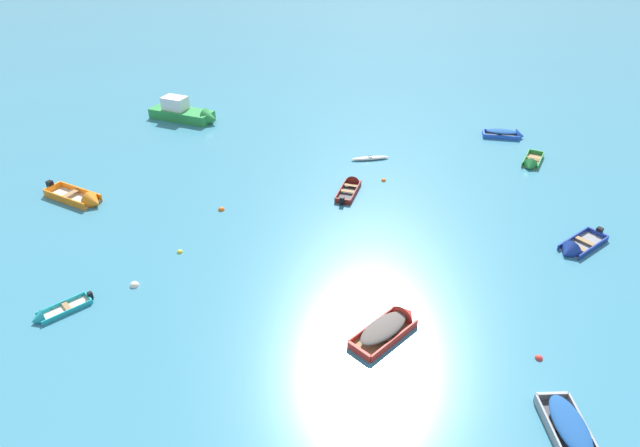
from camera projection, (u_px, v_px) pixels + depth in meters
The scene contains 15 objects.
rowboat_green_foreground_center at pixel (531, 164), 40.29m from camera, with size 2.19×3.34×1.04m.
rowboat_grey_far_right at pixel (576, 443), 19.97m from camera, with size 1.87×3.90×1.27m.
rowboat_red_midfield_left at pixel (392, 324), 25.42m from camera, with size 3.45×3.84×1.30m.
rowboat_turquoise_near_left at pixel (50, 315), 26.23m from camera, with size 2.48×2.64×0.81m.
rowboat_orange_cluster_inner at pixel (83, 199), 35.60m from camera, with size 4.74×2.99×1.31m.
kayak_white_back_row_center at pixel (370, 158), 41.21m from camera, with size 2.93×1.23×0.28m.
rowboat_blue_far_left at pixel (508, 134), 44.77m from camera, with size 3.37×1.46×1.11m.
rowboat_maroon_cluster_outer at pixel (351, 186), 37.34m from camera, with size 1.67×3.68×0.99m.
rowboat_deep_blue_back_row_right at pixel (574, 249), 30.90m from camera, with size 3.48×3.44×1.22m.
motor_launch_green_far_back at pixel (186, 113), 47.93m from camera, with size 6.65×3.56×2.31m.
mooring_buoy_near_foreground at pixel (384, 181), 38.34m from camera, with size 0.34×0.34×0.34m, color orange.
mooring_buoy_trailing at pixel (539, 359), 23.97m from camera, with size 0.34×0.34×0.34m, color red.
mooring_buoy_central at pixel (135, 286), 28.33m from camera, with size 0.48×0.48×0.48m, color silver.
mooring_buoy_between_boats_right at pixel (221, 210), 34.91m from camera, with size 0.42×0.42×0.42m, color orange.
mooring_buoy_outer_edge at pixel (180, 252), 30.89m from camera, with size 0.33×0.33×0.33m, color yellow.
Camera 1 is at (3.10, -5.39, 17.76)m, focal length 30.54 mm.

